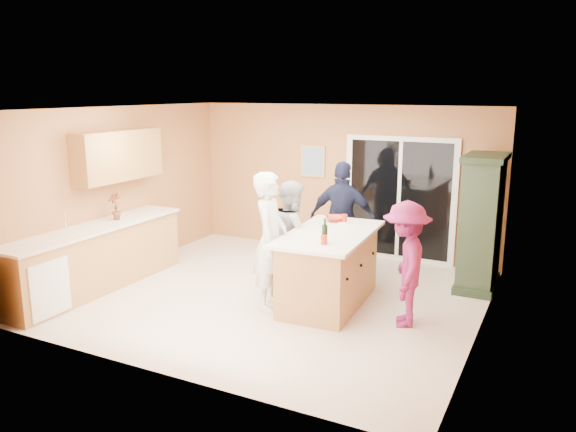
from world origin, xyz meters
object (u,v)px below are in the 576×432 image
at_px(woman_magenta, 405,264).
at_px(woman_grey, 292,237).
at_px(green_hutch, 481,224).
at_px(woman_navy, 343,219).
at_px(kitchen_island, 329,270).
at_px(woman_white, 270,241).

bearing_deg(woman_magenta, woman_grey, -120.30).
xyz_separation_m(green_hutch, woman_grey, (-2.37, -1.36, -0.15)).
xyz_separation_m(woman_grey, woman_navy, (0.38, 0.98, 0.09)).
bearing_deg(green_hutch, woman_grey, -150.11).
relative_size(kitchen_island, woman_white, 1.07).
xyz_separation_m(kitchen_island, woman_white, (-0.65, -0.45, 0.44)).
distance_m(woman_white, woman_grey, 0.69).
height_order(kitchen_island, woman_navy, woman_navy).
distance_m(woman_white, woman_navy, 1.70).
xyz_separation_m(woman_white, woman_navy, (0.36, 1.66, -0.02)).
height_order(green_hutch, woman_grey, green_hutch).
bearing_deg(green_hutch, woman_magenta, -108.80).
xyz_separation_m(woman_navy, woman_magenta, (1.37, -1.43, -0.12)).
xyz_separation_m(kitchen_island, woman_navy, (-0.28, 1.21, 0.43)).
distance_m(woman_grey, woman_magenta, 1.81).
distance_m(kitchen_island, green_hutch, 2.38).
relative_size(woman_white, woman_grey, 1.13).
relative_size(woman_grey, woman_magenta, 1.04).
relative_size(kitchen_island, woman_grey, 1.21).
height_order(green_hutch, woman_white, green_hutch).
relative_size(kitchen_island, green_hutch, 1.00).
relative_size(green_hutch, woman_magenta, 1.26).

